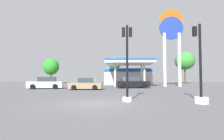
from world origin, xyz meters
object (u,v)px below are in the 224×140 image
(station_pole_sign, at_px, (171,37))
(traffic_signal_1, at_px, (200,83))
(tree_1, at_px, (115,63))
(car_1, at_px, (132,83))
(traffic_signal_0, at_px, (127,68))
(car_0, at_px, (46,83))
(car_2, at_px, (86,84))
(tree_2, at_px, (185,61))
(tree_0, at_px, (51,67))

(station_pole_sign, bearing_deg, traffic_signal_1, -101.72)
(traffic_signal_1, distance_m, tree_1, 31.89)
(station_pole_sign, relative_size, traffic_signal_1, 2.79)
(car_1, bearing_deg, traffic_signal_1, -78.08)
(traffic_signal_0, bearing_deg, traffic_signal_1, -8.44)
(car_1, height_order, traffic_signal_1, traffic_signal_1)
(car_0, distance_m, car_2, 5.68)
(station_pole_sign, distance_m, car_2, 16.68)
(station_pole_sign, xyz_separation_m, car_0, (-18.18, -6.59, -7.43))
(tree_2, bearing_deg, tree_1, -176.18)
(car_1, height_order, tree_2, tree_2)
(traffic_signal_0, relative_size, tree_1, 0.72)
(car_2, height_order, traffic_signal_0, traffic_signal_0)
(traffic_signal_1, bearing_deg, car_0, 140.86)
(car_2, bearing_deg, traffic_signal_1, -49.61)
(car_2, xyz_separation_m, tree_0, (-13.27, 20.98, 3.54))
(traffic_signal_1, bearing_deg, traffic_signal_0, 171.56)
(traffic_signal_0, bearing_deg, tree_0, 120.28)
(traffic_signal_0, distance_m, tree_0, 35.70)
(station_pole_sign, bearing_deg, tree_2, 62.60)
(traffic_signal_0, height_order, tree_2, tree_2)
(tree_0, bearing_deg, station_pole_sign, -26.80)
(car_2, height_order, tree_0, tree_0)
(traffic_signal_1, xyz_separation_m, tree_0, (-22.13, 31.39, 3.02))
(car_1, distance_m, tree_0, 26.10)
(traffic_signal_1, bearing_deg, tree_2, 71.13)
(car_1, xyz_separation_m, traffic_signal_1, (2.96, -14.02, 0.44))
(car_1, relative_size, traffic_signal_0, 1.00)
(traffic_signal_1, height_order, tree_2, tree_2)
(traffic_signal_1, bearing_deg, car_1, 101.92)
(car_0, distance_m, tree_0, 21.44)
(tree_0, relative_size, tree_2, 0.80)
(tree_1, distance_m, tree_2, 17.17)
(car_0, xyz_separation_m, car_2, (5.53, -1.30, -0.06))
(car_0, distance_m, traffic_signal_0, 15.15)
(station_pole_sign, distance_m, traffic_signal_1, 19.94)
(car_2, height_order, traffic_signal_1, traffic_signal_1)
(tree_1, bearing_deg, traffic_signal_1, -78.86)
(tree_2, bearing_deg, car_0, -141.09)
(traffic_signal_0, xyz_separation_m, tree_2, (15.17, 31.59, 3.47))
(car_2, relative_size, traffic_signal_1, 0.88)
(tree_2, bearing_deg, car_1, -127.52)
(tree_1, bearing_deg, station_pole_sign, -52.17)
(traffic_signal_0, bearing_deg, car_0, 132.69)
(station_pole_sign, relative_size, car_1, 2.71)
(traffic_signal_1, relative_size, tree_2, 0.59)
(tree_0, bearing_deg, car_1, -42.19)
(car_1, height_order, traffic_signal_0, traffic_signal_0)
(station_pole_sign, height_order, car_0, station_pole_sign)
(traffic_signal_0, bearing_deg, tree_1, 93.68)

